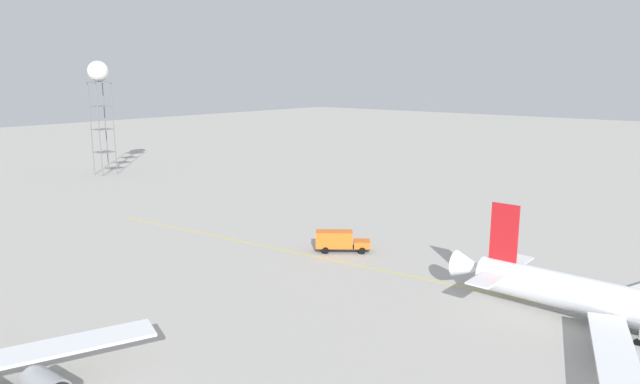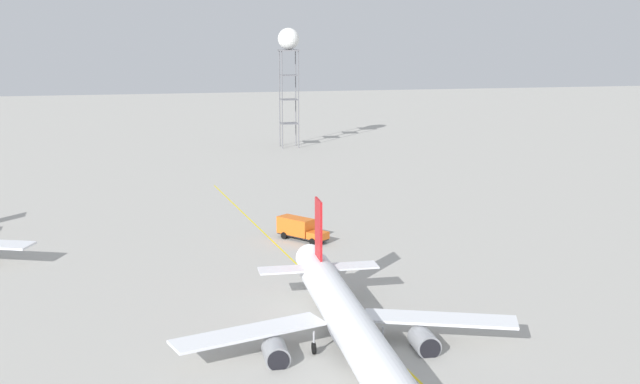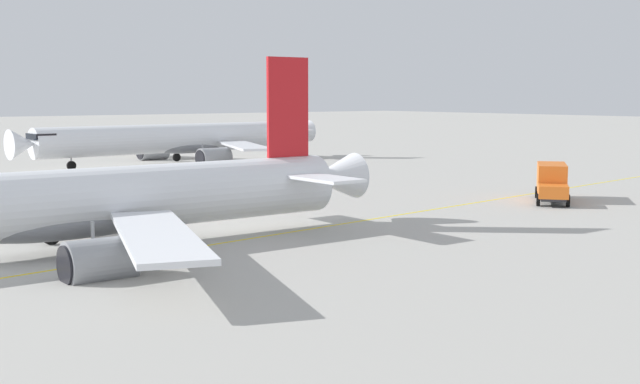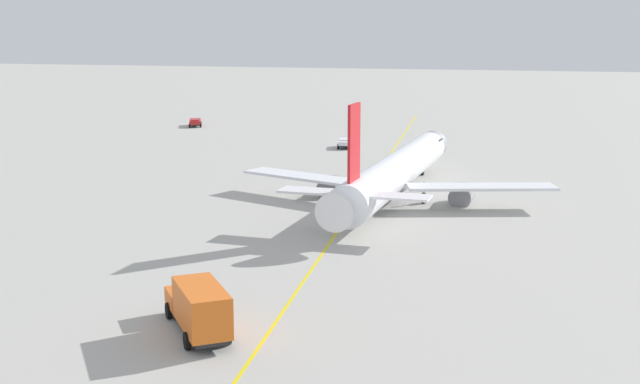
{
  "view_description": "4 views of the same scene",
  "coord_description": "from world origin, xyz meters",
  "px_view_note": "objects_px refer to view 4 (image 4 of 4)",
  "views": [
    {
      "loc": [
        -61.49,
        -2.55,
        25.44
      ],
      "look_at": [
        5.69,
        53.68,
        7.29
      ],
      "focal_mm": 31.64,
      "sensor_mm": 36.0,
      "label": 1
    },
    {
      "loc": [
        -18.13,
        -63.79,
        30.11
      ],
      "look_at": [
        5.69,
        53.68,
        5.25
      ],
      "focal_mm": 45.69,
      "sensor_mm": 36.0,
      "label": 2
    },
    {
      "loc": [
        43.26,
        -10.73,
        8.9
      ],
      "look_at": [
        1.74,
        21.32,
        2.64
      ],
      "focal_mm": 45.82,
      "sensor_mm": 36.0,
      "label": 3
    },
    {
      "loc": [
        -18.74,
        86.76,
        17.24
      ],
      "look_at": [
        1.74,
        21.32,
        3.71
      ],
      "focal_mm": 45.48,
      "sensor_mm": 36.0,
      "label": 4
    }
  ],
  "objects_px": {
    "pushback_tug_truck": "(347,143)",
    "ops_pickup_truck": "(195,122)",
    "catering_truck_truck": "(199,307)",
    "airliner_main": "(395,174)"
  },
  "relations": [
    {
      "from": "pushback_tug_truck",
      "to": "ops_pickup_truck",
      "type": "relative_size",
      "value": 0.84
    },
    {
      "from": "pushback_tug_truck",
      "to": "catering_truck_truck",
      "type": "bearing_deg",
      "value": -2.45
    },
    {
      "from": "ops_pickup_truck",
      "to": "catering_truck_truck",
      "type": "xyz_separation_m",
      "value": [
        -47.38,
        96.65,
        0.85
      ]
    },
    {
      "from": "airliner_main",
      "to": "pushback_tug_truck",
      "type": "bearing_deg",
      "value": 23.73
    },
    {
      "from": "airliner_main",
      "to": "ops_pickup_truck",
      "type": "distance_m",
      "value": 74.17
    },
    {
      "from": "ops_pickup_truck",
      "to": "catering_truck_truck",
      "type": "distance_m",
      "value": 107.64
    },
    {
      "from": "pushback_tug_truck",
      "to": "ops_pickup_truck",
      "type": "xyz_separation_m",
      "value": [
        34.72,
        -19.26,
        0.01
      ]
    },
    {
      "from": "airliner_main",
      "to": "ops_pickup_truck",
      "type": "height_order",
      "value": "airliner_main"
    },
    {
      "from": "pushback_tug_truck",
      "to": "catering_truck_truck",
      "type": "distance_m",
      "value": 78.42
    },
    {
      "from": "pushback_tug_truck",
      "to": "ops_pickup_truck",
      "type": "distance_m",
      "value": 39.7
    }
  ]
}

